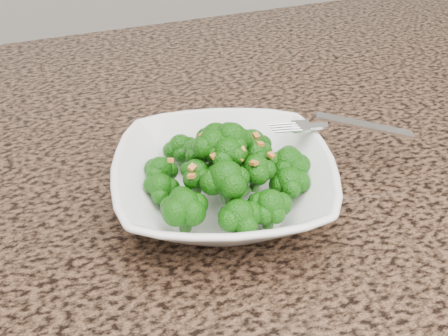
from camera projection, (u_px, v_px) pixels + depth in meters
name	position (u px, v px, depth m)	size (l,w,h in m)	color
granite_counter	(192.00, 198.00, 0.66)	(1.64, 1.04, 0.03)	brown
bowl	(224.00, 184.00, 0.61)	(0.24, 0.24, 0.06)	white
broccoli_pile	(224.00, 137.00, 0.58)	(0.21, 0.21, 0.06)	#17630B
garlic_topping	(224.00, 108.00, 0.56)	(0.13, 0.13, 0.01)	orange
fork	(321.00, 125.00, 0.64)	(0.20, 0.03, 0.01)	silver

